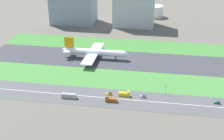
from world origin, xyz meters
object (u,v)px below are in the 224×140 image
bus_0 (69,96)px  hangar_building (134,4)px  airliner (93,52)px  car_1 (143,96)px  truck_1 (125,94)px  car_2 (109,94)px  truck_0 (111,100)px  car_3 (217,103)px  traffic_light (166,89)px  fuel_tank_west (132,10)px  fuel_tank_centre (155,11)px  terminal_building (73,4)px

bus_0 → hangar_building: bearing=-97.9°
airliner → car_1: size_ratio=14.77×
truck_1 → car_2: bearing=180.0°
truck_0 → car_1: 24.63m
car_3 → traffic_light: size_ratio=0.61×
airliner → traffic_light: size_ratio=9.03×
car_1 → fuel_tank_west: 229.70m
car_3 → truck_1: size_ratio=0.52×
bus_0 → truck_0: truck_0 is taller
truck_1 → car_3: bearing=0.0°
car_3 → fuel_tank_centre: size_ratio=0.20×
truck_1 → fuel_tank_west: fuel_tank_west is taller
car_1 → terminal_building: size_ratio=0.08×
airliner → hangar_building: 118.75m
bus_0 → terminal_building: (-50.16, 192.00, 22.37)m
car_2 → truck_0: size_ratio=0.52×
car_3 → hangar_building: size_ratio=0.08×
truck_0 → car_1: (22.49, 10.00, -0.75)m
airliner → car_2: airliner is taller
car_1 → fuel_tank_west: fuel_tank_west is taller
traffic_light → fuel_tank_west: (-50.41, 219.01, 3.86)m
car_2 → airliner: bearing=111.9°
airliner → traffic_light: bearing=-41.1°
truck_1 → fuel_tank_west: 228.02m
bus_0 → fuel_tank_centre: size_ratio=0.53×
traffic_light → hangar_building: bearing=103.9°
airliner → truck_1: 78.46m
truck_0 → traffic_light: bearing=-155.0°
truck_1 → hangar_building: 184.26m
car_3 → car_1: 52.78m
truck_0 → hangar_building: 193.75m
car_1 → traffic_light: size_ratio=0.61×
car_2 → fuel_tank_west: (-8.99, 227.00, 7.22)m
truck_1 → truck_0: bearing=-130.8°
car_3 → terminal_building: size_ratio=0.08×
hangar_building → fuel_tank_centre: size_ratio=2.50×
fuel_tank_centre → airliner: bearing=-107.3°
fuel_tank_centre → truck_0: bearing=-94.7°
traffic_light → hangar_building: (-43.04, 174.01, 22.96)m
car_1 → traffic_light: (16.05, 7.99, 3.37)m
airliner → fuel_tank_west: (18.37, 159.00, 1.92)m
car_2 → fuel_tank_west: 227.29m
truck_0 → traffic_light: (38.54, 17.99, 2.62)m
fuel_tank_west → fuel_tank_centre: size_ratio=1.08×
airliner → fuel_tank_centre: airliner is taller
car_2 → terminal_building: size_ratio=0.08×
terminal_building → car_3: bearing=-49.3°
bus_0 → hangar_building: (26.65, 192.00, 25.43)m
hangar_building → car_1: bearing=-81.6°
car_2 → traffic_light: 42.32m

